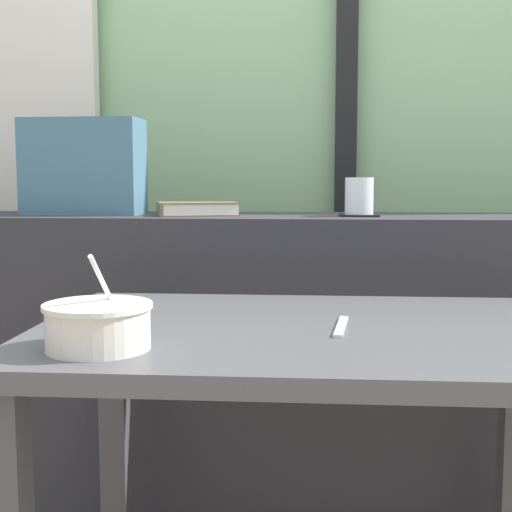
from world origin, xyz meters
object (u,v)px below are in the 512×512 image
at_px(breakfast_table, 311,388).
at_px(juice_glass, 359,198).
at_px(coaster_square, 359,215).
at_px(closed_book, 197,209).
at_px(throw_pillow, 84,167).
at_px(soup_bowl, 98,326).
at_px(fork_utensil, 341,326).

xyz_separation_m(breakfast_table, juice_glass, (0.12, 0.59, 0.34)).
xyz_separation_m(coaster_square, juice_glass, (0.00, 0.00, 0.05)).
xyz_separation_m(closed_book, throw_pillow, (-0.32, 0.02, 0.11)).
xyz_separation_m(throw_pillow, soup_bowl, (0.29, -0.83, -0.26)).
height_order(closed_book, throw_pillow, throw_pillow).
relative_size(closed_book, throw_pillow, 0.74).
bearing_deg(closed_book, soup_bowl, -92.20).
distance_m(coaster_square, juice_glass, 0.05).
bearing_deg(closed_book, breakfast_table, -62.81).
distance_m(throw_pillow, fork_utensil, 0.98).
xyz_separation_m(throw_pillow, fork_utensil, (0.68, -0.64, -0.30)).
bearing_deg(juice_glass, breakfast_table, -101.76).
relative_size(breakfast_table, soup_bowl, 5.87).
distance_m(coaster_square, fork_utensil, 0.63).
relative_size(breakfast_table, fork_utensil, 5.98).
bearing_deg(breakfast_table, closed_book, 117.19).
xyz_separation_m(breakfast_table, throw_pillow, (-0.62, 0.62, 0.42)).
xyz_separation_m(coaster_square, fork_utensil, (-0.07, -0.60, -0.17)).
height_order(breakfast_table, throw_pillow, throw_pillow).
xyz_separation_m(coaster_square, throw_pillow, (-0.75, 0.03, 0.13)).
bearing_deg(throw_pillow, breakfast_table, -45.01).
relative_size(closed_book, soup_bowl, 1.37).
bearing_deg(coaster_square, fork_utensil, -96.61).
bearing_deg(soup_bowl, coaster_square, 59.78).
xyz_separation_m(coaster_square, closed_book, (-0.43, 0.01, 0.02)).
bearing_deg(soup_bowl, closed_book, 87.80).
bearing_deg(throw_pillow, fork_utensil, -43.29).
bearing_deg(fork_utensil, juice_glass, 89.89).
height_order(juice_glass, soup_bowl, juice_glass).
height_order(closed_book, soup_bowl, closed_book).
bearing_deg(throw_pillow, coaster_square, -2.61).
bearing_deg(soup_bowl, fork_utensil, 25.77).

